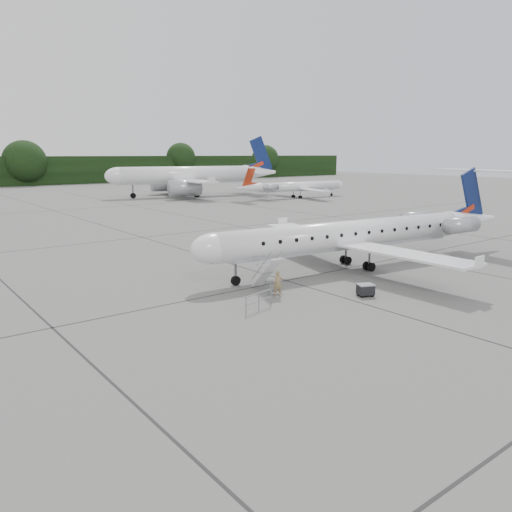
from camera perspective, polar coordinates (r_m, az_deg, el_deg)
ground at (r=34.13m, az=15.41°, el=-3.52°), size 320.00×320.00×0.00m
main_regional_jet at (r=38.29m, az=10.52°, el=3.96°), size 31.12×24.09×7.39m
airstair at (r=31.88m, az=1.24°, el=-2.01°), size 1.13×2.43×2.32m
passenger at (r=30.89m, az=2.54°, el=-3.17°), size 0.69×0.62×1.58m
safety_railing at (r=28.18m, az=0.32°, el=-5.23°), size 2.17×0.55×1.00m
baggage_cart at (r=31.67m, az=12.41°, el=-3.78°), size 1.18×1.08×0.82m
bg_narrowbody at (r=104.60m, az=-8.15°, el=10.10°), size 38.64×31.37×12.26m
bg_regional_right at (r=100.83m, az=5.12°, el=8.45°), size 25.86×19.71×6.38m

